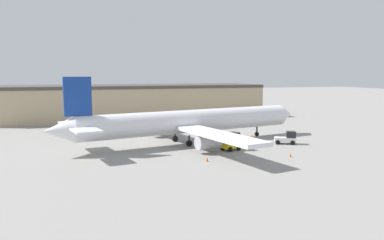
% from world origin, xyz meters
% --- Properties ---
extents(ground_plane, '(400.00, 400.00, 0.00)m').
position_xyz_m(ground_plane, '(0.00, 0.00, 0.00)').
color(ground_plane, gray).
extents(terminal_building, '(60.84, 17.36, 7.95)m').
position_xyz_m(terminal_building, '(-2.13, 36.63, 3.98)').
color(terminal_building, tan).
rests_on(terminal_building, ground_plane).
extents(airplane, '(42.08, 36.51, 10.23)m').
position_xyz_m(airplane, '(-0.93, -0.18, 3.29)').
color(airplane, white).
rests_on(airplane, ground_plane).
extents(ground_crew_worker, '(0.38, 0.38, 1.73)m').
position_xyz_m(ground_crew_worker, '(7.44, -5.28, 0.92)').
color(ground_crew_worker, '#1E2338').
rests_on(ground_crew_worker, ground_plane).
extents(baggage_tug, '(3.42, 2.87, 1.95)m').
position_xyz_m(baggage_tug, '(13.30, -5.59, 0.90)').
color(baggage_tug, silver).
rests_on(baggage_tug, ground_plane).
extents(belt_loader_truck, '(2.86, 2.49, 2.49)m').
position_xyz_m(belt_loader_truck, '(3.43, -7.02, 1.12)').
color(belt_loader_truck, yellow).
rests_on(belt_loader_truck, ground_plane).
extents(safety_cone_near, '(0.36, 0.36, 0.55)m').
position_xyz_m(safety_cone_near, '(-2.31, -12.28, 0.28)').
color(safety_cone_near, '#EF590F').
rests_on(safety_cone_near, ground_plane).
extents(safety_cone_far, '(0.36, 0.36, 0.55)m').
position_xyz_m(safety_cone_far, '(8.67, -13.50, 0.28)').
color(safety_cone_far, '#EF590F').
rests_on(safety_cone_far, ground_plane).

